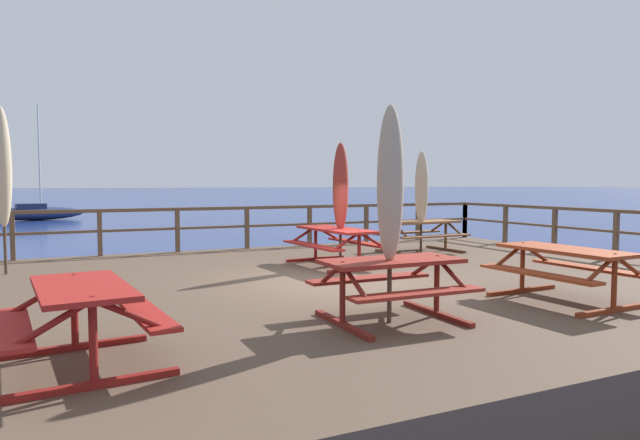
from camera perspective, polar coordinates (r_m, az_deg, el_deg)
ground_plane at (r=10.03m, az=2.00°, el=-10.60°), size 600.00×600.00×0.00m
wooden_deck at (r=9.93m, az=2.01°, el=-8.36°), size 14.51×10.75×0.80m
railing_waterside_far at (r=14.58m, az=-7.44°, el=0.04°), size 14.31×0.10×1.09m
railing_side_right at (r=14.46m, az=27.91°, el=-0.42°), size 0.10×10.55×1.09m
picnic_table_front_right at (r=11.49m, az=1.64°, el=-1.85°), size 1.54×2.19×0.78m
picnic_table_front_left at (r=6.92m, az=7.30°, el=-5.71°), size 1.72×1.42×0.78m
picnic_table_back_left at (r=13.88m, az=10.16°, el=-0.95°), size 2.05×1.51×0.78m
picnic_table_mid_centre at (r=5.61m, az=-23.02°, el=-8.28°), size 1.53×1.71×0.78m
picnic_table_mid_right at (r=8.72m, az=23.64°, el=-4.00°), size 1.48×1.95×0.78m
patio_umbrella_short_back at (r=11.40m, az=2.10°, el=3.30°), size 0.32×0.32×2.51m
patio_umbrella_tall_back_right at (r=6.75m, az=7.16°, el=3.55°), size 0.32×0.32×2.62m
patio_umbrella_tall_back_left at (r=13.75m, az=10.29°, el=3.20°), size 0.32×0.32×2.47m
patio_umbrella_short_mid at (r=11.86m, az=-29.61°, el=4.62°), size 0.32×0.32×3.09m
sailboat_distant at (r=42.10m, az=-26.94°, el=0.67°), size 6.20×2.66×7.72m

